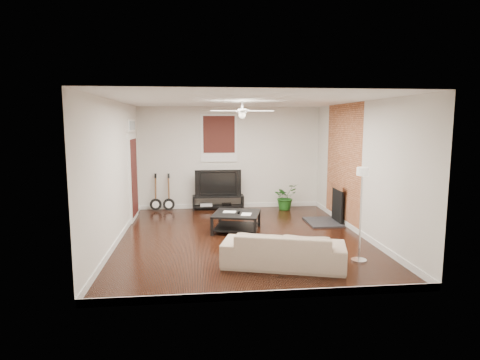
# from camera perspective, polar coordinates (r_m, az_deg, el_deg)

# --- Properties ---
(room) EXTENTS (5.01, 6.01, 2.81)m
(room) POSITION_cam_1_polar(r_m,az_deg,el_deg) (8.21, 0.30, 1.34)
(room) COLOR black
(room) RESTS_ON ground
(brick_accent) EXTENTS (0.02, 2.20, 2.80)m
(brick_accent) POSITION_cam_1_polar(r_m,az_deg,el_deg) (9.76, 14.30, 2.16)
(brick_accent) COLOR #9E5633
(brick_accent) RESTS_ON floor
(fireplace) EXTENTS (0.80, 1.10, 0.92)m
(fireplace) POSITION_cam_1_polar(r_m,az_deg,el_deg) (9.81, 12.53, -3.31)
(fireplace) COLOR black
(fireplace) RESTS_ON floor
(window_back) EXTENTS (1.00, 0.06, 1.30)m
(window_back) POSITION_cam_1_polar(r_m,az_deg,el_deg) (11.09, -2.98, 5.93)
(window_back) COLOR #37160F
(window_back) RESTS_ON wall_back
(door_left) EXTENTS (0.08, 1.00, 2.50)m
(door_left) POSITION_cam_1_polar(r_m,az_deg,el_deg) (10.18, -14.84, 1.53)
(door_left) COLOR white
(door_left) RESTS_ON wall_left
(tv_stand) EXTENTS (1.39, 0.37, 0.39)m
(tv_stand) POSITION_cam_1_polar(r_m,az_deg,el_deg) (11.11, -3.12, -3.19)
(tv_stand) COLOR black
(tv_stand) RESTS_ON floor
(tv) EXTENTS (1.25, 0.16, 0.72)m
(tv) POSITION_cam_1_polar(r_m,az_deg,el_deg) (11.03, -3.14, -0.34)
(tv) COLOR black
(tv) RESTS_ON tv_stand
(coffee_table) EXTENTS (1.18, 1.18, 0.41)m
(coffee_table) POSITION_cam_1_polar(r_m,az_deg,el_deg) (8.92, -0.49, -5.94)
(coffee_table) COLOR black
(coffee_table) RESTS_ON floor
(sofa) EXTENTS (2.14, 1.31, 0.58)m
(sofa) POSITION_cam_1_polar(r_m,az_deg,el_deg) (6.81, 6.15, -9.67)
(sofa) COLOR #BFAE8F
(sofa) RESTS_ON floor
(floor_lamp) EXTENTS (0.33, 0.33, 1.64)m
(floor_lamp) POSITION_cam_1_polar(r_m,az_deg,el_deg) (7.17, 16.68, -4.72)
(floor_lamp) COLOR silver
(floor_lamp) RESTS_ON floor
(potted_plant) EXTENTS (0.84, 0.81, 0.71)m
(potted_plant) POSITION_cam_1_polar(r_m,az_deg,el_deg) (11.13, 6.40, -2.37)
(potted_plant) COLOR #1C5618
(potted_plant) RESTS_ON floor
(guitar_left) EXTENTS (0.32, 0.22, 1.02)m
(guitar_left) POSITION_cam_1_polar(r_m,az_deg,el_deg) (11.06, -11.86, -1.75)
(guitar_left) COLOR black
(guitar_left) RESTS_ON floor
(guitar_right) EXTENTS (0.33, 0.25, 1.02)m
(guitar_right) POSITION_cam_1_polar(r_m,az_deg,el_deg) (11.00, -10.06, -1.75)
(guitar_right) COLOR black
(guitar_right) RESTS_ON floor
(ceiling_fan) EXTENTS (1.24, 1.24, 0.32)m
(ceiling_fan) POSITION_cam_1_polar(r_m,az_deg,el_deg) (8.16, 0.31, 9.74)
(ceiling_fan) COLOR white
(ceiling_fan) RESTS_ON ceiling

